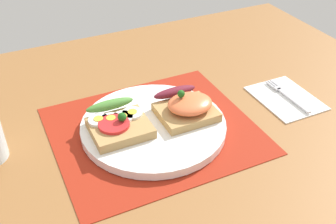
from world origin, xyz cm
name	(u,v)px	position (x,y,z in cm)	size (l,w,h in cm)	color
ground_plane	(154,137)	(0.00, 0.00, -1.60)	(120.00, 90.00, 3.20)	brown
placemat	(154,130)	(0.00, 0.00, 0.15)	(36.85, 32.51, 0.30)	maroon
plate	(153,126)	(0.00, 0.00, 1.09)	(27.00, 27.00, 1.59)	white
sandwich_egg_tomato	(117,122)	(-6.54, 1.15, 3.28)	(10.42, 10.52, 3.96)	#AE8750
sandwich_salmon	(187,106)	(6.71, -0.32, 3.81)	(10.42, 10.53, 5.48)	tan
napkin	(286,98)	(29.36, -1.92, 0.30)	(11.31, 14.45, 0.60)	white
fork	(286,95)	(29.65, -1.58, 0.76)	(1.62, 13.40, 0.32)	#B7B7BC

